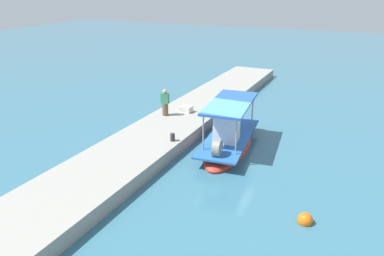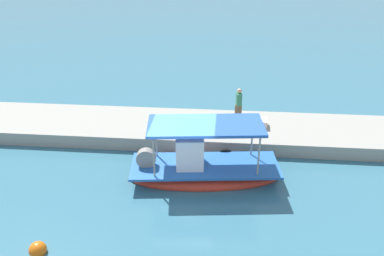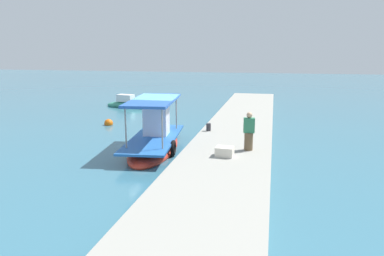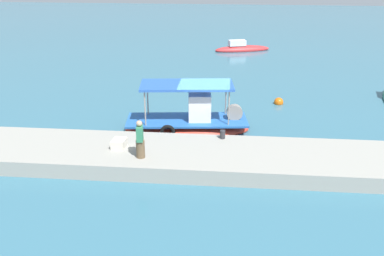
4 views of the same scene
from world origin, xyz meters
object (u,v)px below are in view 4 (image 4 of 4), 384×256
at_px(cargo_crate, 119,143).
at_px(marker_buoy, 279,102).
at_px(moored_boat_mid, 242,49).
at_px(fisherman_near_bollard, 140,141).
at_px(mooring_bollard, 223,134).
at_px(main_fishing_boat, 189,123).

bearing_deg(cargo_crate, marker_buoy, 48.29).
bearing_deg(moored_boat_mid, marker_buoy, -82.36).
height_order(fisherman_near_bollard, cargo_crate, fisherman_near_bollard).
xyz_separation_m(mooring_bollard, moored_boat_mid, (1.15, 22.35, -0.65)).
relative_size(marker_buoy, moored_boat_mid, 0.10).
bearing_deg(mooring_bollard, moored_boat_mid, 87.05).
distance_m(main_fishing_boat, moored_boat_mid, 20.22).
xyz_separation_m(main_fishing_boat, fisherman_near_bollard, (-1.52, -4.62, 0.95)).
xyz_separation_m(marker_buoy, moored_boat_mid, (-2.04, 15.25, 0.09)).
bearing_deg(fisherman_near_bollard, cargo_crate, 142.72).
bearing_deg(cargo_crate, fisherman_near_bollard, -37.28).
bearing_deg(marker_buoy, cargo_crate, -131.71).
height_order(fisherman_near_bollard, moored_boat_mid, fisherman_near_bollard).
bearing_deg(fisherman_near_bollard, mooring_bollard, 34.69).
xyz_separation_m(mooring_bollard, marker_buoy, (3.20, 7.11, -0.74)).
distance_m(fisherman_near_bollard, moored_boat_mid, 25.05).
relative_size(main_fishing_boat, fisherman_near_bollard, 4.04).
bearing_deg(marker_buoy, main_fishing_boat, -136.17).
bearing_deg(cargo_crate, moored_boat_mid, 76.85).
xyz_separation_m(cargo_crate, marker_buoy, (7.60, 8.52, -0.73)).
relative_size(fisherman_near_bollard, mooring_bollard, 4.13).
bearing_deg(fisherman_near_bollard, main_fishing_boat, 71.82).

